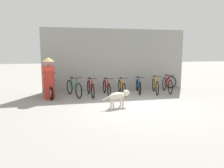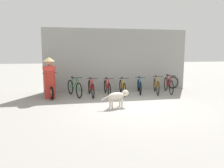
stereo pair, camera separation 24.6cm
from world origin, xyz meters
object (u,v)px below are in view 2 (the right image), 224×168
(bicycle_2, at_px, (107,88))
(bicycle_5, at_px, (156,86))
(bicycle_6, at_px, (168,85))
(person_in_robes, at_px, (49,77))
(bicycle_3, at_px, (122,87))
(spare_tire_left, at_px, (173,82))
(motorcycle, at_px, (49,87))
(bicycle_4, at_px, (139,86))
(bicycle_0, at_px, (74,88))
(bicycle_1, at_px, (91,88))
(stray_dog, at_px, (118,96))

(bicycle_2, height_order, bicycle_5, bicycle_5)
(bicycle_6, relative_size, person_in_robes, 0.99)
(bicycle_3, distance_m, spare_tire_left, 3.20)
(bicycle_2, distance_m, bicycle_3, 0.73)
(bicycle_5, bearing_deg, spare_tire_left, 142.61)
(bicycle_6, height_order, person_in_robes, person_in_robes)
(bicycle_2, bearing_deg, person_in_robes, -83.53)
(bicycle_3, height_order, motorcycle, motorcycle)
(bicycle_5, distance_m, motorcycle, 4.98)
(bicycle_4, height_order, bicycle_6, bicycle_6)
(bicycle_3, height_order, bicycle_5, bicycle_5)
(bicycle_2, distance_m, bicycle_5, 2.36)
(bicycle_0, distance_m, bicycle_4, 3.10)
(bicycle_1, height_order, motorcycle, motorcycle)
(bicycle_6, bearing_deg, bicycle_4, -85.52)
(bicycle_4, height_order, stray_dog, bicycle_4)
(bicycle_5, relative_size, motorcycle, 0.87)
(bicycle_0, relative_size, bicycle_1, 0.96)
(bicycle_1, distance_m, spare_tire_left, 4.68)
(bicycle_1, xyz_separation_m, bicycle_2, (0.76, 0.13, -0.02))
(bicycle_3, height_order, person_in_robes, person_in_robes)
(bicycle_0, bearing_deg, person_in_robes, -92.39)
(bicycle_0, relative_size, motorcycle, 0.87)
(bicycle_0, relative_size, spare_tire_left, 2.50)
(stray_dog, bearing_deg, person_in_robes, 121.33)
(bicycle_3, relative_size, spare_tire_left, 2.43)
(bicycle_4, relative_size, motorcycle, 0.83)
(bicycle_1, height_order, bicycle_3, bicycle_1)
(bicycle_3, xyz_separation_m, bicycle_4, (0.87, 0.10, 0.00))
(bicycle_6, height_order, spare_tire_left, bicycle_6)
(bicycle_2, distance_m, motorcycle, 2.62)
(bicycle_0, bearing_deg, bicycle_4, 72.70)
(bicycle_1, relative_size, bicycle_5, 1.04)
(motorcycle, bearing_deg, bicycle_2, 73.95)
(bicycle_5, height_order, stray_dog, bicycle_5)
(bicycle_3, bearing_deg, bicycle_2, -83.96)
(person_in_robes, relative_size, spare_tire_left, 2.64)
(stray_dog, bearing_deg, bicycle_3, 51.60)
(bicycle_2, bearing_deg, bicycle_6, 88.89)
(bicycle_2, height_order, bicycle_4, bicycle_4)
(bicycle_3, xyz_separation_m, person_in_robes, (-3.27, -0.29, 0.58))
(bicycle_1, xyz_separation_m, person_in_robes, (-1.77, -0.14, 0.55))
(bicycle_1, relative_size, bicycle_6, 0.99)
(bicycle_6, xyz_separation_m, spare_tire_left, (0.77, 1.02, -0.04))
(bicycle_3, bearing_deg, stray_dog, -13.63)
(bicycle_3, height_order, spare_tire_left, bicycle_3)
(stray_dog, relative_size, person_in_robes, 0.64)
(bicycle_1, xyz_separation_m, stray_dog, (0.73, -2.14, 0.06))
(spare_tire_left, bearing_deg, stray_dog, -139.93)
(bicycle_5, bearing_deg, bicycle_4, -94.69)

